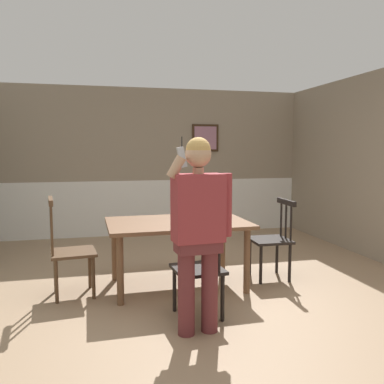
# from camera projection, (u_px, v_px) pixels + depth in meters

# --- Properties ---
(ground_plane) EXTENTS (7.66, 7.66, 0.00)m
(ground_plane) POSITION_uv_depth(u_px,v_px,m) (199.00, 303.00, 4.04)
(ground_plane) COLOR #9E7F60
(room_back_partition) EXTENTS (5.63, 0.17, 2.60)m
(room_back_partition) POSITION_uv_depth(u_px,v_px,m) (151.00, 165.00, 7.28)
(room_back_partition) COLOR gray
(room_back_partition) RESTS_ON ground_plane
(dining_table) EXTENTS (1.55, 1.03, 0.74)m
(dining_table) POSITION_uv_depth(u_px,v_px,m) (177.00, 229.00, 4.49)
(dining_table) COLOR brown
(dining_table) RESTS_ON ground_plane
(chair_near_window) EXTENTS (0.47, 0.47, 0.98)m
(chair_near_window) POSITION_uv_depth(u_px,v_px,m) (199.00, 267.00, 3.65)
(chair_near_window) COLOR black
(chair_near_window) RESTS_ON ground_plane
(chair_by_doorway) EXTENTS (0.45, 0.45, 0.94)m
(chair_by_doorway) POSITION_uv_depth(u_px,v_px,m) (273.00, 239.00, 4.80)
(chair_by_doorway) COLOR black
(chair_by_doorway) RESTS_ON ground_plane
(chair_at_table_head) EXTENTS (0.50, 0.50, 1.04)m
(chair_at_table_head) POSITION_uv_depth(u_px,v_px,m) (69.00, 250.00, 4.21)
(chair_at_table_head) COLOR #513823
(chair_at_table_head) RESTS_ON ground_plane
(person_figure) EXTENTS (0.56, 0.26, 1.63)m
(person_figure) POSITION_uv_depth(u_px,v_px,m) (199.00, 223.00, 3.30)
(person_figure) COLOR brown
(person_figure) RESTS_ON ground_plane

